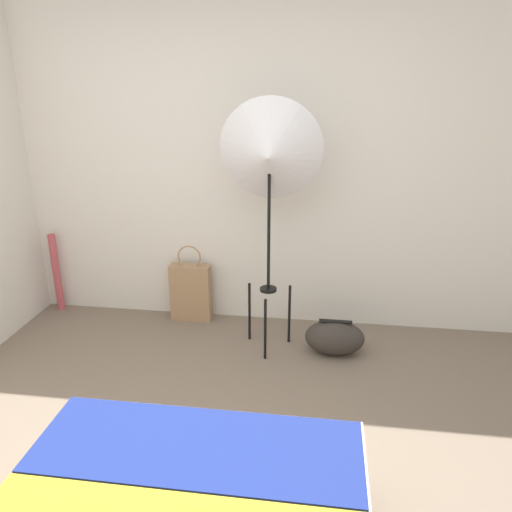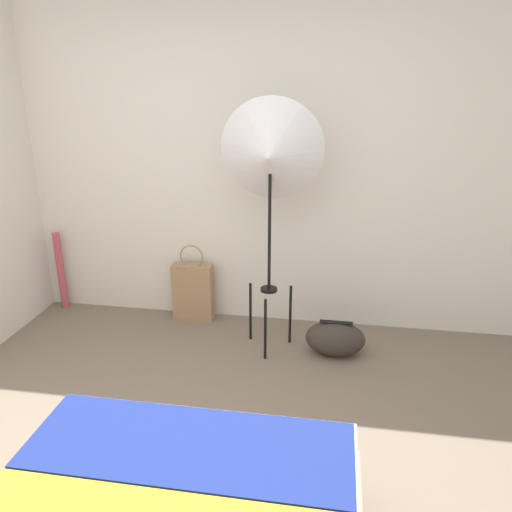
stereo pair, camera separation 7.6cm
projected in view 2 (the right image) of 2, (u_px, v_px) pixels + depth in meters
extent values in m
cube|color=silver|center=(236.00, 159.00, 3.76)|extent=(8.00, 0.05, 2.60)
cube|color=navy|center=(190.00, 447.00, 2.05)|extent=(1.34, 0.47, 0.04)
cylinder|color=black|center=(265.00, 330.00, 3.47)|extent=(0.02, 0.02, 0.46)
cylinder|color=black|center=(250.00, 312.00, 3.73)|extent=(0.02, 0.02, 0.46)
cylinder|color=black|center=(290.00, 315.00, 3.69)|extent=(0.02, 0.02, 0.46)
cylinder|color=black|center=(269.00, 289.00, 3.55)|extent=(0.12, 0.12, 0.02)
cylinder|color=black|center=(270.00, 225.00, 3.39)|extent=(0.02, 0.02, 0.96)
cone|color=silver|center=(270.00, 154.00, 3.23)|extent=(0.70, 0.31, 0.72)
cube|color=#9E7A56|center=(193.00, 292.00, 4.06)|extent=(0.32, 0.12, 0.47)
torus|color=#9E7A56|center=(191.00, 256.00, 3.96)|extent=(0.19, 0.01, 0.19)
ellipsoid|color=#332D28|center=(335.00, 339.00, 3.56)|extent=(0.42, 0.25, 0.25)
cube|color=black|center=(336.00, 322.00, 3.51)|extent=(0.23, 0.04, 0.01)
cylinder|color=#BC4C56|center=(61.00, 271.00, 4.23)|extent=(0.06, 0.06, 0.67)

